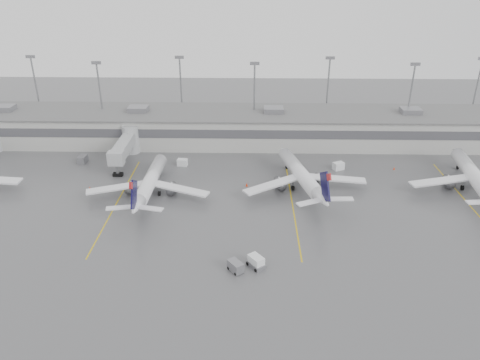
{
  "coord_description": "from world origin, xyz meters",
  "views": [
    {
      "loc": [
        8.87,
        -58.18,
        44.37
      ],
      "look_at": [
        7.09,
        24.0,
        5.0
      ],
      "focal_mm": 35.0,
      "sensor_mm": 36.0,
      "label": 1
    }
  ],
  "objects_px": {
    "baggage_tug": "(256,263)",
    "jet_mid_right": "(302,175)",
    "jet_mid_left": "(149,182)",
    "jet_far_right": "(475,176)"
  },
  "relations": [
    {
      "from": "jet_mid_right",
      "to": "baggage_tug",
      "type": "relative_size",
      "value": 8.46
    },
    {
      "from": "jet_far_right",
      "to": "baggage_tug",
      "type": "height_order",
      "value": "jet_far_right"
    },
    {
      "from": "baggage_tug",
      "to": "jet_mid_right",
      "type": "bearing_deg",
      "value": 33.2
    },
    {
      "from": "jet_far_right",
      "to": "jet_mid_right",
      "type": "bearing_deg",
      "value": -173.67
    },
    {
      "from": "jet_mid_left",
      "to": "jet_far_right",
      "type": "bearing_deg",
      "value": 4.47
    },
    {
      "from": "jet_far_right",
      "to": "baggage_tug",
      "type": "bearing_deg",
      "value": -142.25
    },
    {
      "from": "jet_mid_left",
      "to": "jet_far_right",
      "type": "height_order",
      "value": "jet_far_right"
    },
    {
      "from": "jet_mid_left",
      "to": "jet_mid_right",
      "type": "height_order",
      "value": "jet_mid_right"
    },
    {
      "from": "jet_mid_right",
      "to": "jet_far_right",
      "type": "xyz_separation_m",
      "value": [
        35.86,
        0.11,
        0.06
      ]
    },
    {
      "from": "jet_mid_right",
      "to": "jet_mid_left",
      "type": "bearing_deg",
      "value": 172.81
    }
  ]
}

